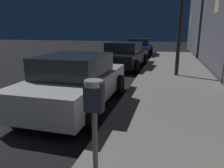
# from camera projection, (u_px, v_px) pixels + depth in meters

# --- Properties ---
(parking_meter) EXTENTS (0.19, 0.19, 1.42)m
(parking_meter) POSITION_uv_depth(u_px,v_px,m) (94.00, 114.00, 2.10)
(parking_meter) COLOR #59595B
(parking_meter) RESTS_ON sidewalk
(car_silver) EXTENTS (2.02, 4.11, 1.43)m
(car_silver) POSITION_uv_depth(u_px,v_px,m) (76.00, 81.00, 5.68)
(car_silver) COLOR #B7B7BF
(car_silver) RESTS_ON ground
(car_black) EXTENTS (2.33, 4.46, 1.43)m
(car_black) POSITION_uv_depth(u_px,v_px,m) (124.00, 55.00, 11.72)
(car_black) COLOR black
(car_black) RESTS_ON ground
(car_blue) EXTENTS (2.09, 4.59, 1.43)m
(car_blue) POSITION_uv_depth(u_px,v_px,m) (139.00, 47.00, 17.48)
(car_blue) COLOR navy
(car_blue) RESTS_ON ground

